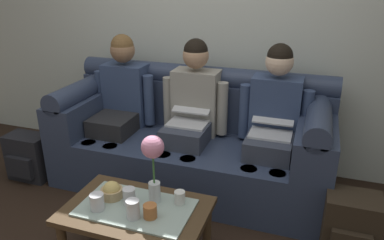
# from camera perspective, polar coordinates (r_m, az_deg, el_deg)

# --- Properties ---
(back_wall_patterned) EXTENTS (6.00, 0.12, 2.90)m
(back_wall_patterned) POSITION_cam_1_polar(r_m,az_deg,el_deg) (3.35, 3.10, 17.47)
(back_wall_patterned) COLOR silver
(back_wall_patterned) RESTS_ON ground_plane
(couch) EXTENTS (2.24, 0.88, 0.96)m
(couch) POSITION_cam_1_polar(r_m,az_deg,el_deg) (3.14, 0.00, -3.32)
(couch) COLOR #2D3851
(couch) RESTS_ON ground_plane
(person_left) EXTENTS (0.56, 0.67, 1.22)m
(person_left) POSITION_cam_1_polar(r_m,az_deg,el_deg) (3.28, -10.93, 2.87)
(person_left) COLOR #232326
(person_left) RESTS_ON ground_plane
(person_middle) EXTENTS (0.56, 0.67, 1.22)m
(person_middle) POSITION_cam_1_polar(r_m,az_deg,el_deg) (3.02, -0.02, 1.59)
(person_middle) COLOR #383D4C
(person_middle) RESTS_ON ground_plane
(person_right) EXTENTS (0.56, 0.67, 1.22)m
(person_right) POSITION_cam_1_polar(r_m,az_deg,el_deg) (2.89, 12.38, 0.08)
(person_right) COLOR #383D4C
(person_right) RESTS_ON ground_plane
(coffee_table) EXTENTS (0.86, 0.55, 0.40)m
(coffee_table) POSITION_cam_1_polar(r_m,az_deg,el_deg) (2.33, -8.56, -14.30)
(coffee_table) COLOR #47331E
(coffee_table) RESTS_ON ground_plane
(flower_vase) EXTENTS (0.14, 0.14, 0.43)m
(flower_vase) POSITION_cam_1_polar(r_m,az_deg,el_deg) (2.18, -6.01, -5.64)
(flower_vase) COLOR silver
(flower_vase) RESTS_ON coffee_table
(snack_bowl) EXTENTS (0.14, 0.14, 0.11)m
(snack_bowl) POSITION_cam_1_polar(r_m,az_deg,el_deg) (2.39, -12.25, -10.66)
(snack_bowl) COLOR tan
(snack_bowl) RESTS_ON coffee_table
(cup_near_left) EXTENTS (0.08, 0.08, 0.11)m
(cup_near_left) POSITION_cam_1_polar(r_m,az_deg,el_deg) (2.18, -9.09, -13.41)
(cup_near_left) COLOR silver
(cup_near_left) RESTS_ON coffee_table
(cup_near_right) EXTENTS (0.07, 0.07, 0.08)m
(cup_near_right) POSITION_cam_1_polar(r_m,az_deg,el_deg) (2.28, -1.91, -11.81)
(cup_near_right) COLOR white
(cup_near_right) RESTS_ON coffee_table
(cup_far_center) EXTENTS (0.08, 0.08, 0.11)m
(cup_far_center) POSITION_cam_1_polar(r_m,az_deg,el_deg) (2.30, -9.63, -11.52)
(cup_far_center) COLOR silver
(cup_far_center) RESTS_ON coffee_table
(cup_far_left) EXTENTS (0.08, 0.08, 0.08)m
(cup_far_left) POSITION_cam_1_polar(r_m,az_deg,el_deg) (2.18, -6.47, -13.77)
(cup_far_left) COLOR #B26633
(cup_far_left) RESTS_ON coffee_table
(cup_far_right) EXTENTS (0.08, 0.08, 0.10)m
(cup_far_right) POSITION_cam_1_polar(r_m,az_deg,el_deg) (2.29, -14.40, -12.11)
(cup_far_right) COLOR silver
(cup_far_right) RESTS_ON coffee_table
(backpack_left) EXTENTS (0.36, 0.26, 0.41)m
(backpack_left) POSITION_cam_1_polar(r_m,az_deg,el_deg) (3.55, -23.85, -5.27)
(backpack_left) COLOR black
(backpack_left) RESTS_ON ground_plane
(backpack_right) EXTENTS (0.33, 0.29, 0.44)m
(backpack_right) POSITION_cam_1_polar(r_m,az_deg,el_deg) (2.61, 23.12, -14.95)
(backpack_right) COLOR #2D2319
(backpack_right) RESTS_ON ground_plane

